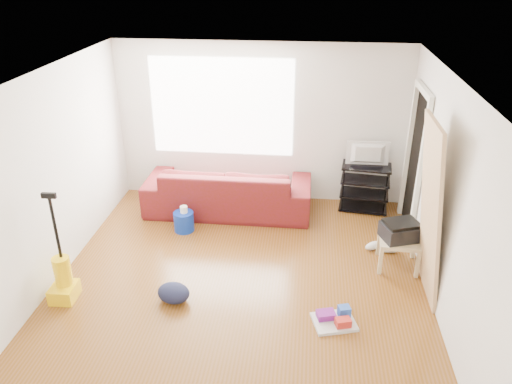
# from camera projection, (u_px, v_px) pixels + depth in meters

# --- Properties ---
(room) EXTENTS (4.51, 5.01, 2.51)m
(room) POSITION_uv_depth(u_px,v_px,m) (246.00, 188.00, 5.63)
(room) COLOR brown
(room) RESTS_ON ground
(sofa) EXTENTS (2.52, 0.98, 0.74)m
(sofa) POSITION_uv_depth(u_px,v_px,m) (229.00, 210.00, 7.83)
(sofa) COLOR #58180E
(sofa) RESTS_ON ground
(tv_stand) EXTENTS (0.78, 0.50, 0.74)m
(tv_stand) POSITION_uv_depth(u_px,v_px,m) (365.00, 187.00, 7.71)
(tv_stand) COLOR black
(tv_stand) RESTS_ON ground
(tv) EXTENTS (0.64, 0.08, 0.37)m
(tv) POSITION_uv_depth(u_px,v_px,m) (368.00, 154.00, 7.47)
(tv) COLOR black
(tv) RESTS_ON tv_stand
(side_table) EXTENTS (0.52, 0.52, 0.40)m
(side_table) POSITION_uv_depth(u_px,v_px,m) (399.00, 243.00, 6.31)
(side_table) COLOR tan
(side_table) RESTS_ON ground
(printer) EXTENTS (0.55, 0.48, 0.24)m
(printer) POSITION_uv_depth(u_px,v_px,m) (401.00, 230.00, 6.23)
(printer) COLOR black
(printer) RESTS_ON side_table
(bucket) EXTENTS (0.36, 0.36, 0.29)m
(bucket) POSITION_uv_depth(u_px,v_px,m) (185.00, 230.00, 7.27)
(bucket) COLOR #0D30A6
(bucket) RESTS_ON ground
(toilet_paper) EXTENTS (0.11, 0.11, 0.10)m
(toilet_paper) POSITION_uv_depth(u_px,v_px,m) (184.00, 218.00, 7.19)
(toilet_paper) COLOR white
(toilet_paper) RESTS_ON bucket
(cleaning_tray) EXTENTS (0.53, 0.47, 0.16)m
(cleaning_tray) POSITION_uv_depth(u_px,v_px,m) (335.00, 319.00, 5.44)
(cleaning_tray) COLOR silver
(cleaning_tray) RESTS_ON ground
(backpack) EXTENTS (0.46, 0.41, 0.21)m
(backpack) POSITION_uv_depth(u_px,v_px,m) (174.00, 300.00, 5.81)
(backpack) COLOR #121B33
(backpack) RESTS_ON ground
(sneakers) EXTENTS (0.47, 0.25, 0.11)m
(sneakers) POSITION_uv_depth(u_px,v_px,m) (381.00, 247.00, 6.75)
(sneakers) COLOR silver
(sneakers) RESTS_ON ground
(vacuum) EXTENTS (0.29, 0.33, 1.34)m
(vacuum) POSITION_uv_depth(u_px,v_px,m) (63.00, 280.00, 5.76)
(vacuum) COLOR yellow
(vacuum) RESTS_ON ground
(door_panel) EXTENTS (0.26, 0.85, 2.12)m
(door_panel) POSITION_uv_depth(u_px,v_px,m) (417.00, 290.00, 5.98)
(door_panel) COLOR tan
(door_panel) RESTS_ON ground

